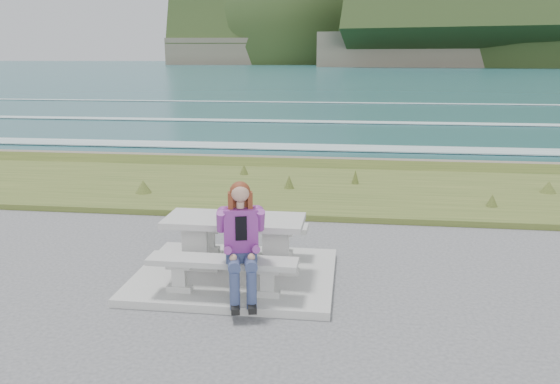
{
  "coord_description": "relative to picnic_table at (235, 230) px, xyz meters",
  "views": [
    {
      "loc": [
        1.47,
        -6.64,
        2.86
      ],
      "look_at": [
        0.44,
        1.2,
        0.91
      ],
      "focal_mm": 35.0,
      "sensor_mm": 36.0,
      "label": 1
    }
  ],
  "objects": [
    {
      "name": "concrete_slab",
      "position": [
        -0.0,
        0.0,
        -0.63
      ],
      "size": [
        2.6,
        2.1,
        0.1
      ],
      "primitive_type": "cube",
      "color": "gray",
      "rests_on": "ground"
    },
    {
      "name": "picnic_table",
      "position": [
        0.0,
        0.0,
        0.0
      ],
      "size": [
        1.8,
        0.75,
        0.75
      ],
      "color": "gray",
      "rests_on": "concrete_slab"
    },
    {
      "name": "bench_landward",
      "position": [
        0.0,
        -0.7,
        -0.23
      ],
      "size": [
        1.8,
        0.35,
        0.45
      ],
      "color": "gray",
      "rests_on": "concrete_slab"
    },
    {
      "name": "bench_seaward",
      "position": [
        0.0,
        0.7,
        -0.23
      ],
      "size": [
        1.8,
        0.35,
        0.45
      ],
      "color": "gray",
      "rests_on": "concrete_slab"
    },
    {
      "name": "grass_verge",
      "position": [
        -0.0,
        5.0,
        -0.68
      ],
      "size": [
        160.0,
        4.5,
        0.22
      ],
      "primitive_type": "cube",
      "color": "#34491B",
      "rests_on": "ground"
    },
    {
      "name": "shore_drop",
      "position": [
        -0.0,
        7.9,
        -0.68
      ],
      "size": [
        160.0,
        0.8,
        2.2
      ],
      "primitive_type": "cube",
      "color": "#625849",
      "rests_on": "ground"
    },
    {
      "name": "ocean",
      "position": [
        -0.0,
        25.09,
        -2.42
      ],
      "size": [
        1600.0,
        1600.0,
        0.09
      ],
      "color": "#1E5057",
      "rests_on": "ground"
    },
    {
      "name": "seated_woman",
      "position": [
        0.26,
        -0.83,
        -0.07
      ],
      "size": [
        0.53,
        0.75,
        1.39
      ],
      "rotation": [
        0.0,
        0.0,
        0.24
      ],
      "color": "navy",
      "rests_on": "concrete_slab"
    }
  ]
}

